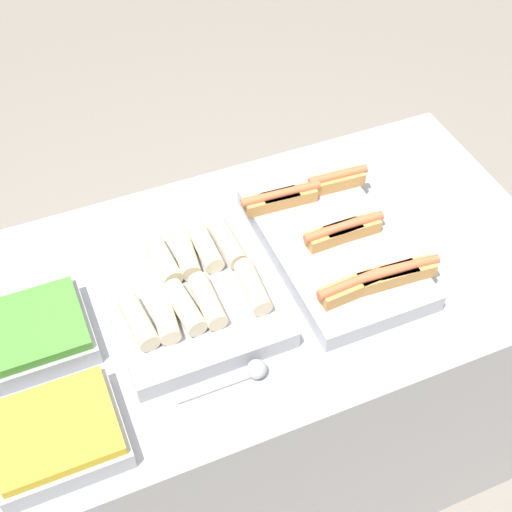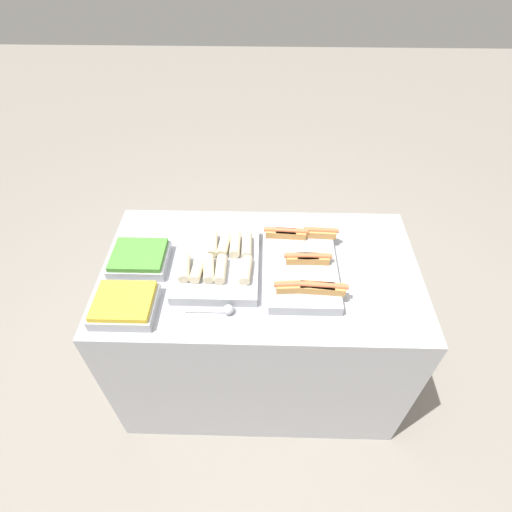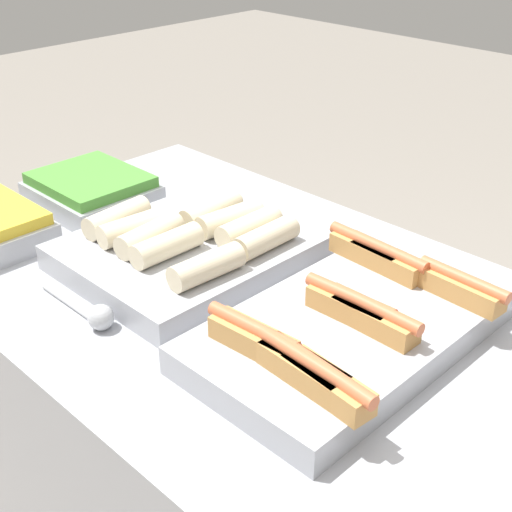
# 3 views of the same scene
# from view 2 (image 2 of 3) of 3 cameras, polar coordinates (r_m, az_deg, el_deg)

# --- Properties ---
(ground_plane) EXTENTS (12.00, 12.00, 0.00)m
(ground_plane) POSITION_cam_2_polar(r_m,az_deg,el_deg) (2.63, 0.49, -15.93)
(ground_plane) COLOR gray
(counter) EXTENTS (1.48, 0.83, 0.94)m
(counter) POSITION_cam_2_polar(r_m,az_deg,el_deg) (2.22, 0.56, -10.07)
(counter) COLOR #A8AAB2
(counter) RESTS_ON ground_plane
(tray_hotdogs) EXTENTS (0.36, 0.53, 0.10)m
(tray_hotdogs) POSITION_cam_2_polar(r_m,az_deg,el_deg) (1.84, 6.71, -1.08)
(tray_hotdogs) COLOR #A8AAB2
(tray_hotdogs) RESTS_ON counter
(tray_wraps) EXTENTS (0.38, 0.46, 0.10)m
(tray_wraps) POSITION_cam_2_polar(r_m,az_deg,el_deg) (1.84, -5.42, -0.89)
(tray_wraps) COLOR #A8AAB2
(tray_wraps) RESTS_ON counter
(tray_side_front) EXTENTS (0.26, 0.22, 0.07)m
(tray_side_front) POSITION_cam_2_polar(r_m,az_deg,el_deg) (1.76, -18.25, -6.63)
(tray_side_front) COLOR #A8AAB2
(tray_side_front) RESTS_ON counter
(tray_side_back) EXTENTS (0.26, 0.22, 0.07)m
(tray_side_back) POSITION_cam_2_polar(r_m,az_deg,el_deg) (1.92, -16.31, -0.36)
(tray_side_back) COLOR #A8AAB2
(tray_side_back) RESTS_ON counter
(serving_spoon_near) EXTENTS (0.21, 0.04, 0.04)m
(serving_spoon_near) POSITION_cam_2_polar(r_m,az_deg,el_deg) (1.68, -4.47, -7.69)
(serving_spoon_near) COLOR #B2B5BA
(serving_spoon_near) RESTS_ON counter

